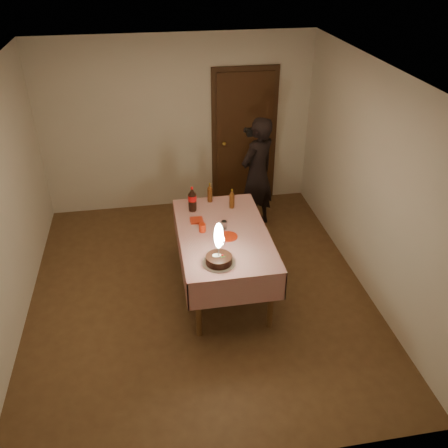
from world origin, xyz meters
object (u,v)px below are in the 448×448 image
Objects in this scene: birthday_cake at (219,254)px; red_cup at (202,228)px; dining_table at (223,240)px; amber_bottle_left at (210,193)px; clear_cup at (224,225)px; cola_bottle at (192,199)px; amber_bottle_right at (232,199)px; photographer at (257,174)px; red_plate at (228,236)px.

red_cup is at bearing 97.76° from birthday_cake.
birthday_cake is (-0.15, -0.58, 0.23)m from dining_table.
dining_table is at bearing -86.63° from amber_bottle_left.
red_cup reaches higher than clear_cup.
cola_bottle is at bearing 96.19° from red_cup.
amber_bottle_left is (-0.04, 0.75, 0.23)m from dining_table.
clear_cup is 0.35× the size of amber_bottle_right.
photographer is at bearing 58.15° from amber_bottle_right.
amber_bottle_left and amber_bottle_right have the same top height.
photographer is at bearing 66.15° from birthday_cake.
clear_cup is at bearing -84.15° from amber_bottle_left.
red_plate is at bearing -104.20° from amber_bottle_right.
photographer is at bearing 65.28° from red_plate.
dining_table is at bearing 75.88° from birthday_cake.
cola_bottle is at bearing 115.86° from red_plate.
amber_bottle_left is at bearing 139.85° from amber_bottle_right.
red_cup is 0.52m from cola_bottle.
red_plate is 0.13× the size of photographer.
photographer reaches higher than clear_cup.
cola_bottle is at bearing 123.17° from clear_cup.
dining_table is 0.78m from amber_bottle_left.
red_plate is at bearing -71.02° from dining_table.
amber_bottle_right is (0.18, 0.46, 0.07)m from clear_cup.
red_cup is at bearing -125.69° from photographer.
dining_table is 1.04× the size of photographer.
dining_table is 17.20× the size of red_cup.
red_plate is 0.69× the size of cola_bottle.
red_plate is 0.68m from amber_bottle_right.
clear_cup is at bearing 74.39° from dining_table.
dining_table is 0.18m from clear_cup.
amber_bottle_left is at bearing -140.52° from photographer.
birthday_cake is at bearing -104.31° from clear_cup.
birthday_cake is 0.29× the size of photographer.
red_plate is 0.75m from cola_bottle.
amber_bottle_left is 1.00× the size of amber_bottle_right.
photographer is (0.72, 1.38, 0.13)m from dining_table.
amber_bottle_right is (0.49, -0.02, -0.03)m from cola_bottle.
birthday_cake reaches higher than amber_bottle_left.
clear_cup is (0.26, 0.03, -0.01)m from red_cup.
amber_bottle_left is 0.99m from photographer.
clear_cup is 0.58m from cola_bottle.
birthday_cake reaches higher than cola_bottle.
amber_bottle_right is (0.16, 0.65, 0.11)m from red_plate.
clear_cup is 0.67m from amber_bottle_left.
amber_bottle_left is at bearing 37.92° from cola_bottle.
amber_bottle_left is at bearing 93.37° from dining_table.
amber_bottle_right is (0.43, 0.49, 0.07)m from red_cup.
red_plate is at bearing -84.62° from amber_bottle_left.
amber_bottle_right is at bearing 75.80° from red_plate.
birthday_cake is at bearing -82.93° from cola_bottle.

